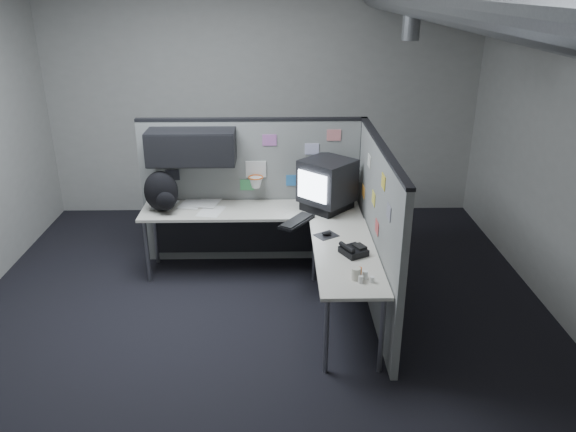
{
  "coord_description": "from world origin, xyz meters",
  "views": [
    {
      "loc": [
        0.18,
        -4.51,
        2.93
      ],
      "look_at": [
        0.28,
        0.35,
        0.91
      ],
      "focal_mm": 35.0,
      "sensor_mm": 36.0,
      "label": 1
    }
  ],
  "objects_px": {
    "monitor": "(327,184)",
    "backpack": "(162,192)",
    "keyboard": "(297,221)",
    "desk": "(274,230)",
    "phone": "(353,250)"
  },
  "relations": [
    {
      "from": "keyboard",
      "to": "phone",
      "type": "distance_m",
      "value": 0.84
    },
    {
      "from": "desk",
      "to": "keyboard",
      "type": "distance_m",
      "value": 0.28
    },
    {
      "from": "monitor",
      "to": "phone",
      "type": "xyz_separation_m",
      "value": [
        0.14,
        -1.08,
        -0.24
      ]
    },
    {
      "from": "keyboard",
      "to": "monitor",
      "type": "bearing_deg",
      "value": 37.8
    },
    {
      "from": "desk",
      "to": "monitor",
      "type": "height_order",
      "value": "monitor"
    },
    {
      "from": "phone",
      "to": "monitor",
      "type": "bearing_deg",
      "value": 78.98
    },
    {
      "from": "phone",
      "to": "backpack",
      "type": "xyz_separation_m",
      "value": [
        -1.85,
        1.04,
        0.17
      ]
    },
    {
      "from": "monitor",
      "to": "backpack",
      "type": "bearing_deg",
      "value": 179.63
    },
    {
      "from": "monitor",
      "to": "keyboard",
      "type": "relative_size",
      "value": 1.42
    },
    {
      "from": "backpack",
      "to": "phone",
      "type": "bearing_deg",
      "value": -37.04
    },
    {
      "from": "desk",
      "to": "monitor",
      "type": "xyz_separation_m",
      "value": [
        0.55,
        0.28,
        0.39
      ]
    },
    {
      "from": "desk",
      "to": "phone",
      "type": "distance_m",
      "value": 1.07
    },
    {
      "from": "desk",
      "to": "backpack",
      "type": "xyz_separation_m",
      "value": [
        -1.16,
        0.24,
        0.33
      ]
    },
    {
      "from": "desk",
      "to": "keyboard",
      "type": "xyz_separation_m",
      "value": [
        0.22,
        -0.1,
        0.14
      ]
    },
    {
      "from": "monitor",
      "to": "backpack",
      "type": "distance_m",
      "value": 1.71
    }
  ]
}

